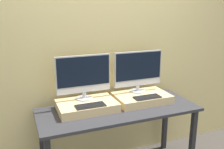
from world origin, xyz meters
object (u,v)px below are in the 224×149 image
Objects in this scene: monitor_right at (138,70)px; keyboard_left at (90,105)px; monitor_left at (84,76)px; keyboard_right at (147,97)px.

keyboard_left is at bearing -160.58° from monitor_right.
monitor_left reaches higher than keyboard_right.
monitor_right is 0.32m from keyboard_right.
monitor_right is (0.62, 0.22, 0.24)m from keyboard_left.
keyboard_right is at bearing -90.00° from monitor_right.
keyboard_left is 1.00× the size of keyboard_right.
monitor_left reaches higher than keyboard_left.
monitor_right reaches higher than keyboard_left.
monitor_left is 1.96× the size of keyboard_left.
keyboard_left is (0.00, -0.22, -0.24)m from monitor_left.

